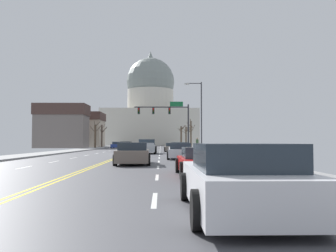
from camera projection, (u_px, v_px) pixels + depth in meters
name	position (u px, v px, depth m)	size (l,w,h in m)	color
ground	(126.00, 154.00, 37.53)	(20.00, 180.00, 0.20)	#49494E
signal_gantry	(169.00, 115.00, 51.46)	(7.91, 0.41, 6.97)	#28282D
street_lamp_right	(199.00, 111.00, 40.06)	(1.99, 0.24, 7.91)	#333338
capitol_building	(150.00, 110.00, 121.39)	(31.49, 21.31, 32.24)	beige
sedan_near_00	(172.00, 147.00, 46.66)	(2.11, 4.64, 1.13)	#6B6056
pickup_truck_near_01	(147.00, 147.00, 39.78)	(2.21, 5.26, 1.58)	#ADB2B7
sedan_near_02	(180.00, 149.00, 33.98)	(2.18, 4.54, 1.27)	silver
sedan_near_03	(180.00, 151.00, 27.53)	(2.14, 4.43, 1.23)	silver
sedan_near_04	(133.00, 154.00, 21.30)	(2.19, 4.63, 1.30)	#6B6056
sedan_near_05	(204.00, 162.00, 14.16)	(2.16, 4.49, 1.13)	#B71414
sedan_near_06	(240.00, 180.00, 6.83)	(2.10, 4.60, 1.33)	silver
sedan_oncoming_00	(126.00, 146.00, 56.03)	(2.13, 4.47, 1.32)	#6B6056
sedan_oncoming_01	(117.00, 145.00, 69.38)	(2.03, 4.59, 1.25)	navy
flank_building_00	(62.00, 126.00, 71.89)	(10.24, 6.34, 8.82)	slate
flank_building_01	(80.00, 130.00, 82.42)	(10.47, 8.86, 7.95)	#B2A38E
bare_tree_00	(181.00, 136.00, 79.63)	(1.88, 1.27, 4.79)	#4C3D2D
bare_tree_01	(95.00, 135.00, 66.73)	(2.29, 2.57, 5.12)	#4C3D2D
bare_tree_02	(186.00, 136.00, 73.42)	(2.49, 2.42, 4.24)	#4C3D2D
bare_tree_03	(102.00, 135.00, 75.33)	(1.66, 1.58, 4.93)	#423328
bare_tree_04	(191.00, 133.00, 61.90)	(1.60, 2.57, 5.07)	brown
pedestrian_00	(197.00, 143.00, 45.53)	(0.35, 0.34, 1.68)	#4C4238
bicycle_parked	(204.00, 150.00, 34.91)	(0.12, 1.77, 0.85)	black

